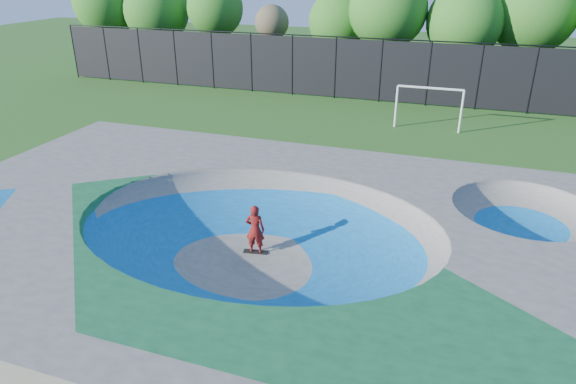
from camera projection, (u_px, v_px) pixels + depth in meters
The scene contains 7 objects.
ground at pixel (259, 263), 15.64m from camera, with size 120.00×120.00×0.00m, color #255617.
skate_deck at pixel (259, 242), 15.34m from camera, with size 22.00×14.00×1.50m, color gray.
skater at pixel (255, 230), 15.88m from camera, with size 0.60×0.39×1.65m, color red.
skateboard at pixel (256, 252), 16.21m from camera, with size 0.78×0.22×0.05m, color black.
soccer_goal at pixel (429, 100), 27.48m from camera, with size 3.55×0.12×2.35m.
fence at pixel (381, 70), 32.89m from camera, with size 48.09×0.09×4.04m.
treeline at pixel (410, 14), 35.43m from camera, with size 53.16×7.60×8.35m.
Camera 1 is at (5.20, -12.36, 8.40)m, focal length 32.00 mm.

